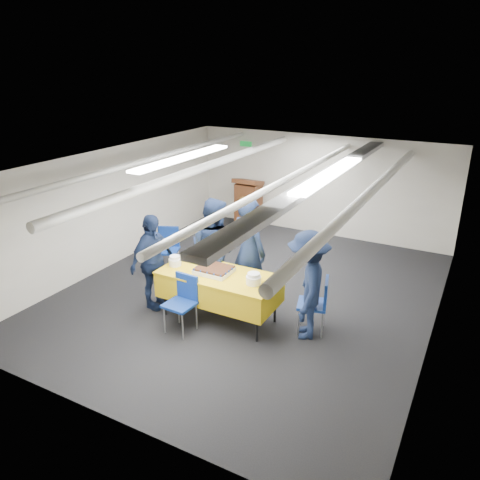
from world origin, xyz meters
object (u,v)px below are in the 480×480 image
chair_left (168,245)px  sailor_d (307,285)px  chair_right (318,300)px  sailor_b (214,249)px  serving_table (219,286)px  sailor_a (248,251)px  sheet_cake (214,270)px  chair_near (183,297)px  podium (248,203)px  sailor_c (152,262)px

chair_left → sailor_d: 3.29m
chair_left → sailor_d: bearing=-16.1°
chair_right → sailor_d: (-0.12, -0.17, 0.29)m
sailor_b → sailor_d: sailor_b is taller
serving_table → chair_right: bearing=13.4°
chair_left → sailor_a: bearing=-11.3°
chair_right → sheet_cake: bearing=-167.6°
sailor_b → sailor_d: 1.84m
chair_near → chair_left: same height
sheet_cake → serving_table: bearing=-4.5°
podium → serving_table: bearing=-68.7°
chair_left → chair_right: bearing=-12.8°
serving_table → sailor_a: sailor_a is taller
chair_right → sailor_c: bearing=-169.0°
chair_left → sailor_c: 1.43m
serving_table → chair_left: bearing=148.5°
sailor_c → sailor_b: bearing=-40.8°
sailor_d → chair_right: bearing=126.6°
chair_left → sailor_c: size_ratio=0.55×
serving_table → sheet_cake: sheet_cake is taller
sheet_cake → sailor_d: (1.45, 0.18, 0.00)m
serving_table → sheet_cake: size_ratio=3.38×
sailor_c → podium: bearing=9.2°
chair_near → sailor_b: sailor_b is taller
chair_near → sailor_b: bearing=96.4°
serving_table → sailor_d: size_ratio=1.14×
sheet_cake → sailor_d: size_ratio=0.34×
chair_right → sailor_a: 1.44m
sheet_cake → sailor_b: 0.67m
chair_right → sailor_c: (-2.64, -0.51, 0.26)m
chair_right → sailor_b: (-1.92, 0.22, 0.35)m
serving_table → sailor_d: sailor_d is taller
chair_near → chair_right: (1.80, 0.87, 0.00)m
podium → sailor_a: sailor_a is taller
sheet_cake → sailor_d: bearing=7.0°
sheet_cake → chair_near: bearing=-113.2°
chair_near → sailor_b: (-0.12, 1.09, 0.35)m
serving_table → sailor_c: 1.19m
podium → sailor_a: size_ratio=0.68×
sheet_cake → sailor_b: size_ratio=0.31×
sheet_cake → podium: bearing=110.2°
chair_near → sailor_d: sailor_d is taller
sailor_b → sailor_d: (1.80, -0.39, -0.07)m
sheet_cake → sailor_c: (-1.06, -0.17, -0.02)m
sheet_cake → sailor_c: size_ratio=0.35×
serving_table → chair_near: chair_near is taller
sheet_cake → sailor_c: 1.08m
serving_table → sailor_a: (0.14, 0.71, 0.36)m
chair_right → sailor_a: sailor_a is taller
sheet_cake → chair_left: bearing=147.4°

